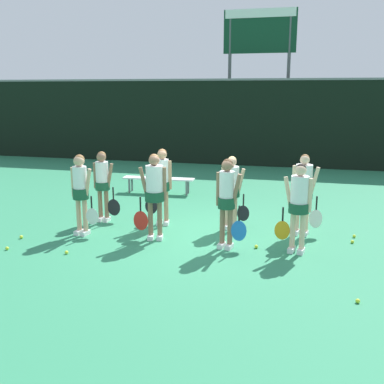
% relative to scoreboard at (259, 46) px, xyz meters
% --- Properties ---
extents(ground_plane, '(140.00, 140.00, 0.00)m').
position_rel_scoreboard_xyz_m(ground_plane, '(-0.14, -10.93, -4.78)').
color(ground_plane, '#2D7F56').
extents(fence_windscreen, '(60.00, 0.08, 3.43)m').
position_rel_scoreboard_xyz_m(fence_windscreen, '(-0.14, -1.81, -3.05)').
color(fence_windscreen, black).
rests_on(fence_windscreen, ground_plane).
extents(scoreboard, '(3.02, 0.15, 6.24)m').
position_rel_scoreboard_xyz_m(scoreboard, '(0.00, 0.00, 0.00)').
color(scoreboard, '#515156').
rests_on(scoreboard, ground_plane).
extents(bench_courtside, '(2.14, 0.47, 0.46)m').
position_rel_scoreboard_xyz_m(bench_courtside, '(-2.06, -7.37, -4.37)').
color(bench_courtside, silver).
rests_on(bench_courtside, ground_plane).
extents(player_0, '(0.61, 0.33, 1.71)m').
position_rel_scoreboard_xyz_m(player_0, '(-2.39, -11.47, -3.76)').
color(player_0, tan).
rests_on(player_0, ground_plane).
extents(player_1, '(0.68, 0.40, 1.76)m').
position_rel_scoreboard_xyz_m(player_1, '(-0.81, -11.37, -3.73)').
color(player_1, '#8C664C').
rests_on(player_1, ground_plane).
extents(player_2, '(0.61, 0.34, 1.74)m').
position_rel_scoreboard_xyz_m(player_2, '(0.70, -11.54, -3.75)').
color(player_2, '#8C664C').
rests_on(player_2, ground_plane).
extents(player_3, '(0.66, 0.38, 1.69)m').
position_rel_scoreboard_xyz_m(player_3, '(2.03, -11.45, -3.78)').
color(player_3, beige).
rests_on(player_3, ground_plane).
extents(player_4, '(0.64, 0.33, 1.63)m').
position_rel_scoreboard_xyz_m(player_4, '(-2.39, -10.43, -3.82)').
color(player_4, '#8C664C').
rests_on(player_4, ground_plane).
extents(player_5, '(0.61, 0.33, 1.73)m').
position_rel_scoreboard_xyz_m(player_5, '(-0.98, -10.35, -3.76)').
color(player_5, tan).
rests_on(player_5, ground_plane).
extents(player_6, '(0.64, 0.37, 1.62)m').
position_rel_scoreboard_xyz_m(player_6, '(0.59, -10.32, -3.83)').
color(player_6, tan).
rests_on(player_6, ground_plane).
extents(player_7, '(0.66, 0.40, 1.71)m').
position_rel_scoreboard_xyz_m(player_7, '(2.10, -10.33, -3.77)').
color(player_7, beige).
rests_on(player_7, ground_plane).
extents(tennis_ball_0, '(0.07, 0.07, 0.07)m').
position_rel_scoreboard_xyz_m(tennis_ball_0, '(-3.01, -9.81, -4.74)').
color(tennis_ball_0, '#CCE033').
rests_on(tennis_ball_0, ground_plane).
extents(tennis_ball_1, '(0.07, 0.07, 0.07)m').
position_rel_scoreboard_xyz_m(tennis_ball_1, '(-2.13, -12.62, -4.74)').
color(tennis_ball_1, '#CCE033').
rests_on(tennis_ball_1, ground_plane).
extents(tennis_ball_2, '(0.07, 0.07, 0.07)m').
position_rel_scoreboard_xyz_m(tennis_ball_2, '(-3.36, -12.70, -4.74)').
color(tennis_ball_2, '#CCE033').
rests_on(tennis_ball_2, ground_plane).
extents(tennis_ball_3, '(0.06, 0.06, 0.06)m').
position_rel_scoreboard_xyz_m(tennis_ball_3, '(2.94, -13.37, -4.74)').
color(tennis_ball_3, '#CCE033').
rests_on(tennis_ball_3, ground_plane).
extents(tennis_ball_4, '(0.07, 0.07, 0.07)m').
position_rel_scoreboard_xyz_m(tennis_ball_4, '(1.27, -11.43, -4.74)').
color(tennis_ball_4, '#CCE033').
rests_on(tennis_ball_4, ground_plane).
extents(tennis_ball_5, '(0.07, 0.07, 0.07)m').
position_rel_scoreboard_xyz_m(tennis_ball_5, '(3.18, -10.29, -4.74)').
color(tennis_ball_5, '#CCE033').
rests_on(tennis_ball_5, ground_plane).
extents(tennis_ball_6, '(0.07, 0.07, 0.07)m').
position_rel_scoreboard_xyz_m(tennis_ball_6, '(-3.50, -12.04, -4.74)').
color(tennis_ball_6, '#CCE033').
rests_on(tennis_ball_6, ground_plane).
extents(tennis_ball_7, '(0.07, 0.07, 0.07)m').
position_rel_scoreboard_xyz_m(tennis_ball_7, '(3.11, -10.67, -4.74)').
color(tennis_ball_7, '#CCE033').
rests_on(tennis_ball_7, ground_plane).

